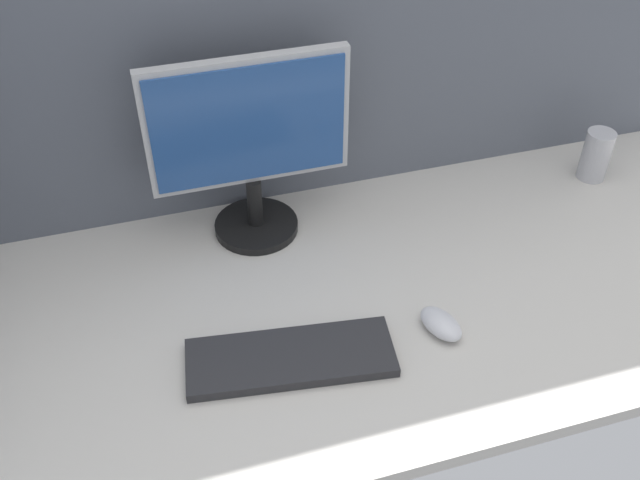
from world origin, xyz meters
The scene contains 6 objects.
ground_plane centered at (0.00, 0.00, -1.50)cm, with size 180.00×80.00×3.00cm, color beige.
cubicle_wall_back centered at (0.01, 37.50, 38.82)cm, with size 180.00×5.50×77.59cm.
monitor centered at (-19.26, 25.12, 22.09)cm, with size 40.74×18.00×40.04cm.
keyboard centered at (-21.66, -13.62, 1.00)cm, with size 37.00×13.00×2.00cm, color #262628.
mouse centered at (7.02, -14.25, 1.70)cm, with size 5.60×9.60×3.40cm, color silver.
mug_steel centered at (61.23, 20.99, 6.09)cm, with size 6.56×6.56×12.19cm.
Camera 1 is at (-40.82, -96.36, 101.17)cm, focal length 40.87 mm.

